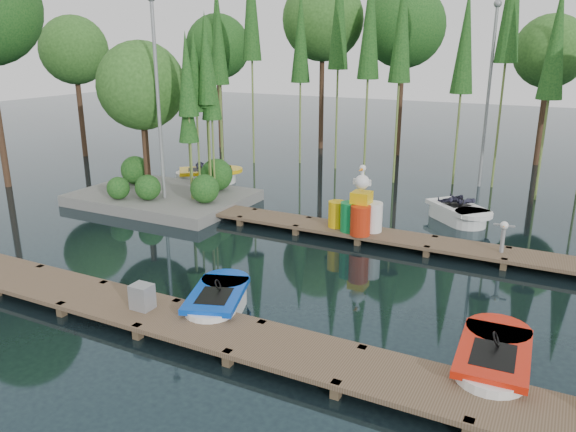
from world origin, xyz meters
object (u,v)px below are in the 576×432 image
at_px(boat_blue, 218,303).
at_px(boat_yellow_far, 207,176).
at_px(yellow_barrel, 337,214).
at_px(boat_red, 493,363).
at_px(utility_cabinet, 142,297).
at_px(drum_cluster, 361,213).
at_px(island, 156,115).

distance_m(boat_blue, boat_yellow_far, 12.10).
bearing_deg(boat_yellow_far, yellow_barrel, -44.32).
xyz_separation_m(boat_red, utility_cabinet, (-6.92, -1.26, 0.31)).
distance_m(boat_blue, boat_red, 5.74).
relative_size(utility_cabinet, drum_cluster, 0.27).
xyz_separation_m(boat_red, boat_yellow_far, (-12.88, 9.57, 0.04)).
bearing_deg(utility_cabinet, island, 127.17).
distance_m(boat_yellow_far, drum_cluster, 9.25).
distance_m(island, utility_cabinet, 10.12).
bearing_deg(island, yellow_barrel, -6.06).
bearing_deg(utility_cabinet, boat_red, 10.29).
bearing_deg(yellow_barrel, boat_yellow_far, 152.95).
distance_m(boat_red, utility_cabinet, 7.04).
height_order(boat_red, yellow_barrel, yellow_barrel).
relative_size(boat_red, yellow_barrel, 3.36).
height_order(island, boat_yellow_far, island).
bearing_deg(island, boat_yellow_far, 91.01).
height_order(boat_yellow_far, utility_cabinet, boat_yellow_far).
height_order(boat_blue, utility_cabinet, utility_cabinet).
relative_size(boat_blue, utility_cabinet, 4.91).
bearing_deg(boat_blue, yellow_barrel, 67.47).
distance_m(island, boat_red, 14.69).
relative_size(yellow_barrel, drum_cluster, 0.39).
xyz_separation_m(boat_blue, boat_red, (5.74, 0.20, 0.02)).
xyz_separation_m(island, yellow_barrel, (7.45, -0.79, -2.48)).
height_order(yellow_barrel, drum_cluster, drum_cluster).
relative_size(boat_red, utility_cabinet, 5.01).
height_order(island, yellow_barrel, island).
relative_size(boat_blue, yellow_barrel, 3.30).
xyz_separation_m(boat_blue, utility_cabinet, (-1.18, -1.06, 0.33)).
relative_size(island, boat_red, 2.51).
distance_m(boat_red, boat_yellow_far, 16.05).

